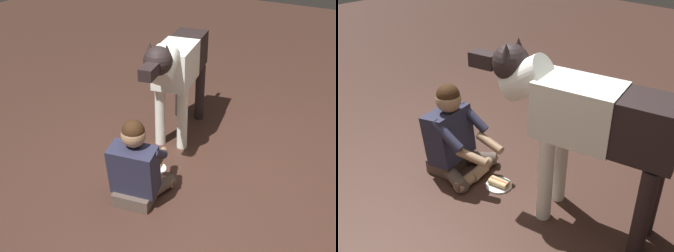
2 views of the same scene
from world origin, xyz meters
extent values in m
plane|color=#3F271F|center=(0.00, 0.00, 0.00)|extent=(14.86, 14.86, 0.00)
cube|color=brown|center=(0.57, -0.20, 0.06)|extent=(0.30, 0.38, 0.12)
cylinder|color=brown|center=(0.44, -0.39, 0.07)|extent=(0.39, 0.33, 0.11)
cylinder|color=#9F7A59|center=(0.28, -0.35, 0.06)|extent=(0.19, 0.37, 0.09)
cylinder|color=brown|center=(0.38, -0.08, 0.07)|extent=(0.41, 0.20, 0.11)
cylinder|color=#9F7A59|center=(0.24, -0.18, 0.06)|extent=(0.14, 0.37, 0.09)
cube|color=#28293F|center=(0.54, -0.21, 0.34)|extent=(0.34, 0.44, 0.47)
cylinder|color=#28293F|center=(0.45, -0.40, 0.46)|extent=(0.30, 0.14, 0.24)
cylinder|color=#9F7A59|center=(0.24, -0.39, 0.30)|extent=(0.27, 0.09, 0.12)
cylinder|color=#28293F|center=(0.38, -0.06, 0.46)|extent=(0.30, 0.14, 0.24)
cylinder|color=#9F7A59|center=(0.19, -0.15, 0.30)|extent=(0.28, 0.16, 0.12)
sphere|color=#9F7A59|center=(0.52, -0.21, 0.68)|extent=(0.21, 0.21, 0.21)
sphere|color=#341F0F|center=(0.52, -0.21, 0.71)|extent=(0.19, 0.19, 0.19)
cylinder|color=white|center=(-0.44, -0.28, 0.34)|extent=(0.11, 0.11, 0.68)
cylinder|color=white|center=(-0.39, -0.52, 0.34)|extent=(0.11, 0.11, 0.68)
cylinder|color=black|center=(-1.11, -0.41, 0.34)|extent=(0.11, 0.11, 0.68)
cylinder|color=black|center=(-1.06, -0.66, 0.34)|extent=(0.11, 0.11, 0.68)
cube|color=white|center=(-0.56, -0.43, 0.88)|extent=(0.60, 0.45, 0.40)
cube|color=black|center=(-0.96, -0.51, 0.88)|extent=(0.53, 0.42, 0.38)
cylinder|color=white|center=(-0.18, -0.35, 1.02)|extent=(0.43, 0.32, 0.37)
sphere|color=black|center=(-0.05, -0.33, 1.10)|extent=(0.26, 0.26, 0.26)
cube|color=black|center=(0.16, -0.28, 1.09)|extent=(0.22, 0.16, 0.11)
cone|color=black|center=(-0.08, -0.25, 1.20)|extent=(0.11, 0.11, 0.12)
cone|color=black|center=(-0.05, -0.41, 1.20)|extent=(0.11, 0.11, 0.12)
cylinder|color=silver|center=(0.05, -0.30, 0.01)|extent=(0.22, 0.22, 0.01)
cylinder|color=#DABB7E|center=(0.06, -0.33, 0.04)|extent=(0.17, 0.08, 0.05)
cylinder|color=#DABB7E|center=(0.05, -0.28, 0.04)|extent=(0.17, 0.08, 0.05)
cylinder|color=#A3522F|center=(0.05, -0.30, 0.04)|extent=(0.18, 0.07, 0.04)
camera|label=1|loc=(2.78, 1.46, 2.39)|focal=42.88mm
camera|label=2|loc=(-1.77, 1.53, 2.05)|focal=41.88mm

